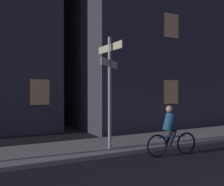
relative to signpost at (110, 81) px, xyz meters
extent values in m
cube|color=gray|center=(0.25, 0.63, -2.33)|extent=(40.00, 2.54, 0.14)
cylinder|color=gray|center=(0.00, 0.00, -0.39)|extent=(0.12, 0.12, 3.74)
cube|color=beige|center=(0.00, 0.00, 1.13)|extent=(0.03, 1.68, 0.24)
cube|color=beige|center=(0.00, 0.00, 0.60)|extent=(1.26, 1.26, 0.24)
torus|color=black|center=(2.11, -1.40, -2.04)|extent=(0.72, 0.15, 0.72)
torus|color=black|center=(1.02, -1.26, -2.04)|extent=(0.72, 0.15, 0.72)
cylinder|color=#1959A5|center=(1.56, -1.33, -1.79)|extent=(1.00, 0.17, 0.04)
cylinder|color=navy|center=(1.46, -1.32, -1.32)|extent=(0.49, 0.37, 0.61)
sphere|color=tan|center=(1.46, -1.32, -0.90)|extent=(0.22, 0.22, 0.22)
cylinder|color=black|center=(1.52, -1.23, -1.82)|extent=(0.35, 0.16, 0.55)
cylinder|color=black|center=(1.50, -1.41, -1.82)|extent=(0.35, 0.16, 0.55)
cube|color=#F2C672|center=(-1.31, 4.64, -0.40)|extent=(0.90, 0.06, 1.20)
cube|color=#383842|center=(6.03, 6.65, 4.10)|extent=(10.28, 8.44, 13.01)
cube|color=#F2C672|center=(4.74, 2.40, -0.40)|extent=(0.90, 0.06, 1.20)
cube|color=#F2C672|center=(4.74, 2.40, 2.93)|extent=(0.90, 0.06, 1.20)
camera|label=1|loc=(-4.01, -7.72, -0.28)|focal=41.47mm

